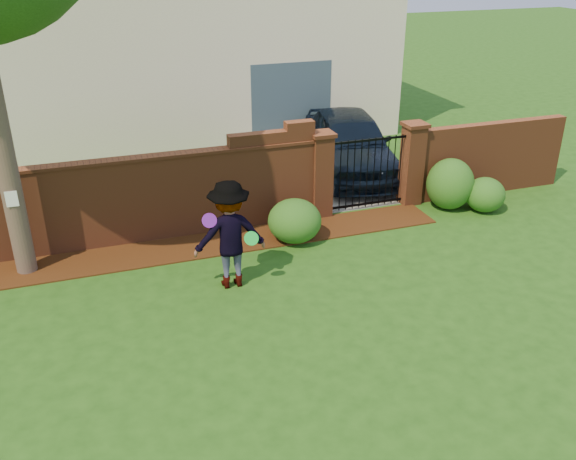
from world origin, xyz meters
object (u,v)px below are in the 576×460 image
object	(u,v)px
car	(352,146)
frisbee_purple	(209,220)
frisbee_green	(251,238)
man	(230,236)

from	to	relation	value
car	frisbee_purple	size ratio (longest dim) A/B	18.65
car	frisbee_green	distance (m)	6.11
frisbee_purple	frisbee_green	bearing A→B (deg)	-17.17
man	frisbee_purple	world-z (taller)	man
frisbee_purple	frisbee_green	size ratio (longest dim) A/B	1.01
frisbee_purple	frisbee_green	world-z (taller)	frisbee_purple
man	frisbee_green	xyz separation A→B (m)	(0.31, -0.25, 0.02)
man	frisbee_green	bearing A→B (deg)	142.44
man	frisbee_green	world-z (taller)	man
car	frisbee_green	size ratio (longest dim) A/B	18.79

